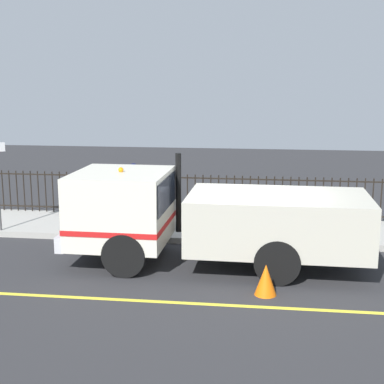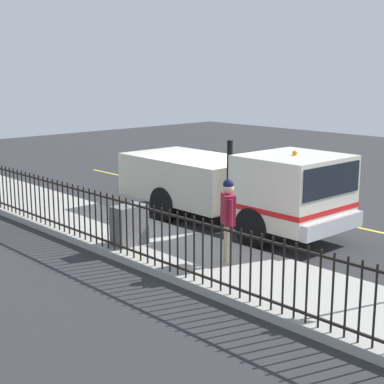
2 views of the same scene
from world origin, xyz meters
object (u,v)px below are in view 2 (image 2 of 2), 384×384
at_px(work_truck, 241,183).
at_px(utility_cabinet, 129,225).
at_px(traffic_cone, 238,197).
at_px(worker_standing, 228,212).

height_order(work_truck, utility_cabinet, work_truck).
bearing_deg(work_truck, traffic_cone, -135.15).
distance_m(utility_cabinet, traffic_cone, 5.14).
bearing_deg(work_truck, worker_standing, 38.78).
bearing_deg(utility_cabinet, traffic_cone, -166.23).
bearing_deg(traffic_cone, utility_cabinet, 13.77).
bearing_deg(worker_standing, work_truck, -16.80).
bearing_deg(worker_standing, utility_cabinet, 50.87).
relative_size(worker_standing, utility_cabinet, 1.94).
bearing_deg(traffic_cone, work_truck, 43.93).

